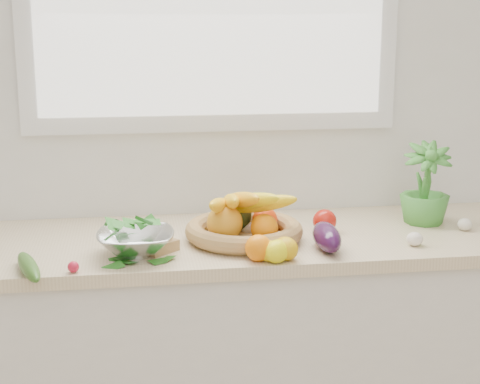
{
  "coord_description": "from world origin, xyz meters",
  "views": [
    {
      "loc": [
        -0.29,
        -0.3,
        1.59
      ],
      "look_at": [
        0.05,
        1.93,
        1.05
      ],
      "focal_mm": 55.0,
      "sensor_mm": 36.0,
      "label": 1
    }
  ],
  "objects": [
    {
      "name": "back_wall",
      "position": [
        0.0,
        2.25,
        1.35
      ],
      "size": [
        4.5,
        0.02,
        2.7
      ],
      "primitive_type": "cube",
      "color": "white",
      "rests_on": "ground"
    },
    {
      "name": "counter_cabinet",
      "position": [
        0.0,
        1.95,
        0.43
      ],
      "size": [
        2.2,
        0.58,
        0.86
      ],
      "primitive_type": "cube",
      "color": "silver",
      "rests_on": "ground"
    },
    {
      "name": "countertop",
      "position": [
        0.0,
        1.95,
        0.88
      ],
      "size": [
        2.24,
        0.62,
        0.04
      ],
      "primitive_type": "cube",
      "color": "beige",
      "rests_on": "counter_cabinet"
    },
    {
      "name": "orange_loose",
      "position": [
        0.07,
        1.69,
        0.94
      ],
      "size": [
        0.1,
        0.1,
        0.08
      ],
      "primitive_type": "sphere",
      "rotation": [
        0.0,
        0.0,
        0.24
      ],
      "color": "orange",
      "rests_on": "countertop"
    },
    {
      "name": "lemon_a",
      "position": [
        0.15,
        1.69,
        0.93
      ],
      "size": [
        0.09,
        0.1,
        0.07
      ],
      "primitive_type": "ellipsoid",
      "rotation": [
        0.0,
        0.0,
        0.26
      ],
      "color": "#DCA50C",
      "rests_on": "countertop"
    },
    {
      "name": "lemon_b",
      "position": [
        0.12,
        1.67,
        0.93
      ],
      "size": [
        0.11,
        0.11,
        0.07
      ],
      "primitive_type": "ellipsoid",
      "rotation": [
        0.0,
        0.0,
        -0.75
      ],
      "color": "#FFF10D",
      "rests_on": "countertop"
    },
    {
      "name": "lemon_c",
      "position": [
        0.09,
        1.69,
        0.93
      ],
      "size": [
        0.09,
        0.1,
        0.06
      ],
      "primitive_type": "ellipsoid",
      "rotation": [
        0.0,
        0.0,
        0.51
      ],
      "color": "yellow",
      "rests_on": "countertop"
    },
    {
      "name": "apple",
      "position": [
        0.33,
        1.94,
        0.94
      ],
      "size": [
        0.09,
        0.09,
        0.08
      ],
      "primitive_type": "sphere",
      "rotation": [
        0.0,
        0.0,
        -0.1
      ],
      "color": "red",
      "rests_on": "countertop"
    },
    {
      "name": "ginger",
      "position": [
        -0.2,
        1.81,
        0.92
      ],
      "size": [
        0.11,
        0.1,
        0.03
      ],
      "primitive_type": "cube",
      "rotation": [
        0.0,
        0.0,
        0.73
      ],
      "color": "tan",
      "rests_on": "countertop"
    },
    {
      "name": "garlic_a",
      "position": [
        0.08,
        1.96,
        0.92
      ],
      "size": [
        0.05,
        0.05,
        0.04
      ],
      "primitive_type": "ellipsoid",
      "rotation": [
        0.0,
        0.0,
        0.05
      ],
      "color": "white",
      "rests_on": "countertop"
    },
    {
      "name": "garlic_b",
      "position": [
        0.8,
        1.9,
        0.92
      ],
      "size": [
        0.06,
        0.06,
        0.04
      ],
      "primitive_type": "ellipsoid",
      "rotation": [
        0.0,
        0.0,
        -0.41
      ],
      "color": "white",
      "rests_on": "countertop"
    },
    {
      "name": "garlic_c",
      "position": [
        0.57,
        1.76,
        0.92
      ],
      "size": [
        0.05,
        0.05,
        0.04
      ],
      "primitive_type": "ellipsoid",
      "rotation": [
        0.0,
        0.0,
        -0.02
      ],
      "color": "white",
      "rests_on": "countertop"
    },
    {
      "name": "eggplant",
      "position": [
        0.29,
        1.76,
        0.94
      ],
      "size": [
        0.08,
        0.21,
        0.08
      ],
      "primitive_type": "ellipsoid",
      "rotation": [
        0.0,
        0.0,
        -0.04
      ],
      "color": "#2E0E33",
      "rests_on": "countertop"
    },
    {
      "name": "cucumber",
      "position": [
        -0.57,
        1.67,
        0.92
      ],
      "size": [
        0.11,
        0.25,
        0.05
      ],
      "primitive_type": "ellipsoid",
      "rotation": [
        0.0,
        0.0,
        0.29
      ],
      "color": "#2C5418",
      "rests_on": "countertop"
    },
    {
      "name": "radish",
      "position": [
        -0.46,
        1.67,
        0.92
      ],
      "size": [
        0.04,
        0.04,
        0.03
      ],
      "primitive_type": "sphere",
      "rotation": [
        0.0,
        0.0,
        0.26
      ],
      "color": "red",
      "rests_on": "countertop"
    },
    {
      "name": "potted_herb",
      "position": [
        0.7,
        2.01,
        1.03
      ],
      "size": [
        0.2,
        0.2,
        0.3
      ],
      "primitive_type": "imported",
      "rotation": [
        0.0,
        0.0,
        -0.18
      ],
      "color": "#429335",
      "rests_on": "countertop"
    },
    {
      "name": "fruit_basket",
      "position": [
        0.05,
        1.9,
        0.95
      ],
      "size": [
        0.47,
        0.47,
        0.19
      ],
      "color": "tan",
      "rests_on": "countertop"
    },
    {
      "name": "colander_with_spinach",
      "position": [
        -0.28,
        1.79,
        0.96
      ],
      "size": [
        0.23,
        0.23,
        0.12
      ],
      "color": "silver",
      "rests_on": "countertop"
    }
  ]
}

